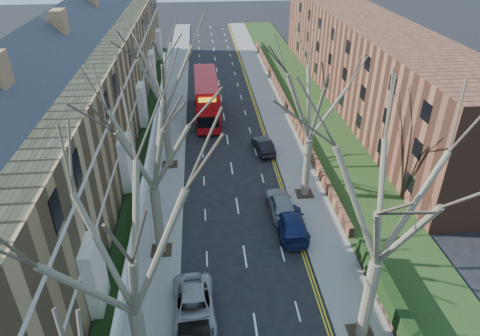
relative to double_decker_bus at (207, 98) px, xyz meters
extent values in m
cube|color=slate|center=(-4.08, -0.08, -2.23)|extent=(3.00, 102.00, 0.12)
cube|color=slate|center=(7.92, -0.08, -2.23)|extent=(3.00, 102.00, 0.12)
cube|color=olive|center=(-11.88, -8.08, 2.71)|extent=(9.00, 78.00, 10.00)
cube|color=#2F333A|center=(-11.88, -8.08, 8.71)|extent=(4.67, 78.00, 4.67)
cube|color=white|center=(-7.43, -8.08, 1.21)|extent=(0.12, 78.00, 0.35)
cube|color=white|center=(-7.43, -8.08, 4.71)|extent=(0.12, 78.00, 0.35)
cube|color=brown|center=(19.42, 3.92, 2.71)|extent=(8.00, 54.00, 10.00)
cube|color=brown|center=(9.62, 3.92, -1.72)|extent=(0.35, 54.00, 0.90)
cube|color=white|center=(-5.73, -8.08, -1.67)|extent=(0.30, 78.00, 1.00)
cube|color=#1D3613|center=(12.42, -0.08, -2.14)|extent=(6.00, 102.00, 0.06)
cylinder|color=#655D48|center=(-3.78, -23.08, 0.37)|extent=(0.64, 0.64, 5.07)
cube|color=#2D2116|center=(-3.78, -23.08, -2.15)|extent=(1.40, 1.40, 0.05)
cylinder|color=#655D48|center=(-3.78, -11.08, 0.46)|extent=(0.60, 0.60, 5.25)
cube|color=#2D2116|center=(-3.78, -11.08, -2.15)|extent=(1.40, 1.40, 0.05)
cylinder|color=#655D48|center=(7.62, -31.08, 0.46)|extent=(0.64, 0.64, 5.25)
cube|color=#2D2116|center=(7.62, -31.08, -2.15)|extent=(1.40, 1.40, 0.05)
cylinder|color=#655D48|center=(7.62, -17.08, 0.37)|extent=(0.60, 0.60, 5.07)
cube|color=#2D2116|center=(7.62, -17.08, -2.15)|extent=(1.40, 1.40, 0.05)
cube|color=#AA0C10|center=(0.00, 0.00, -0.83)|extent=(2.68, 11.16, 2.22)
cube|color=#AA0C10|center=(0.00, 0.00, 1.30)|extent=(2.67, 10.60, 2.02)
cube|color=black|center=(0.00, 0.00, -0.37)|extent=(2.68, 10.27, 0.91)
cube|color=black|center=(0.00, 0.00, 1.40)|extent=(2.68, 10.04, 0.91)
imported|color=#9A9A9F|center=(-1.51, -28.90, -1.56)|extent=(2.62, 5.32, 1.45)
imported|color=#16214F|center=(5.54, -21.62, -1.54)|extent=(2.18, 5.19, 1.50)
imported|color=gray|center=(5.23, -19.32, -1.48)|extent=(2.04, 4.78, 1.61)
imported|color=black|center=(5.28, -9.14, -1.61)|extent=(1.98, 4.27, 1.36)
camera|label=1|loc=(-0.47, -46.13, 17.62)|focal=32.00mm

